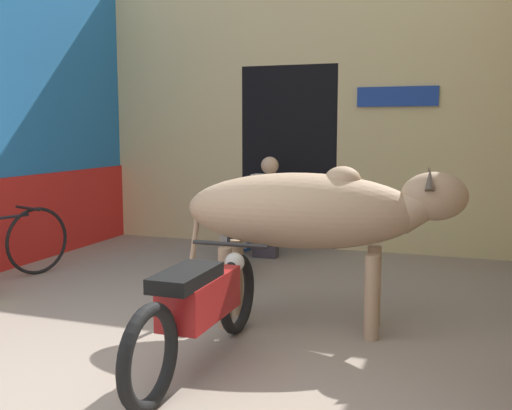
% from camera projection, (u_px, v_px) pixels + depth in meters
% --- Properties ---
extents(ground_plane, '(30.00, 30.00, 0.00)m').
position_uv_depth(ground_plane, '(76.00, 397.00, 3.48)').
color(ground_plane, gray).
extents(wall_back_with_doorway, '(5.32, 0.93, 3.63)m').
position_uv_depth(wall_back_with_doorway, '(300.00, 127.00, 7.97)').
color(wall_back_with_doorway, '#D1BC84').
rests_on(wall_back_with_doorway, ground_plane).
extents(cow, '(2.17, 0.80, 1.29)m').
position_uv_depth(cow, '(313.00, 212.00, 4.59)').
color(cow, tan).
rests_on(cow, ground_plane).
extents(motorcycle_near, '(0.58, 1.95, 0.73)m').
position_uv_depth(motorcycle_near, '(200.00, 304.00, 3.90)').
color(motorcycle_near, black).
rests_on(motorcycle_near, ground_plane).
extents(motorcycle_far, '(0.79, 1.77, 0.71)m').
position_uv_depth(motorcycle_far, '(234.00, 234.00, 6.59)').
color(motorcycle_far, black).
rests_on(motorcycle_far, ground_plane).
extents(shopkeeper_seated, '(0.43, 0.34, 1.21)m').
position_uv_depth(shopkeeper_seated, '(269.00, 204.00, 7.27)').
color(shopkeeper_seated, '#3D3842').
rests_on(shopkeeper_seated, ground_plane).
extents(plastic_stool, '(0.34, 0.34, 0.45)m').
position_uv_depth(plastic_stool, '(241.00, 231.00, 7.66)').
color(plastic_stool, '#2856B2').
rests_on(plastic_stool, ground_plane).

